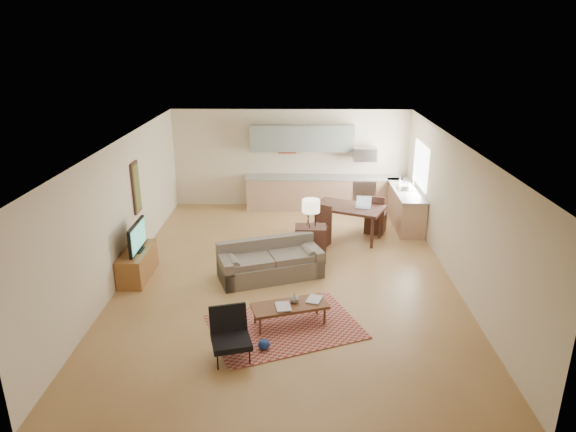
{
  "coord_description": "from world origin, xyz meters",
  "views": [
    {
      "loc": [
        0.19,
        -9.41,
        4.6
      ],
      "look_at": [
        0.0,
        0.3,
        1.15
      ],
      "focal_mm": 32.0,
      "sensor_mm": 36.0,
      "label": 1
    }
  ],
  "objects_px": {
    "sofa": "(270,260)",
    "coffee_table": "(290,314)",
    "console_table": "(310,243)",
    "dining_table": "(348,222)",
    "armchair": "(231,336)",
    "tv_credenza": "(138,264)"
  },
  "relations": [
    {
      "from": "coffee_table",
      "to": "dining_table",
      "type": "height_order",
      "value": "dining_table"
    },
    {
      "from": "sofa",
      "to": "dining_table",
      "type": "relative_size",
      "value": 1.33
    },
    {
      "from": "coffee_table",
      "to": "console_table",
      "type": "distance_m",
      "value": 2.68
    },
    {
      "from": "console_table",
      "to": "dining_table",
      "type": "distance_m",
      "value": 1.55
    },
    {
      "from": "coffee_table",
      "to": "dining_table",
      "type": "xyz_separation_m",
      "value": [
        1.32,
        3.89,
        0.21
      ]
    },
    {
      "from": "coffee_table",
      "to": "tv_credenza",
      "type": "distance_m",
      "value": 3.52
    },
    {
      "from": "coffee_table",
      "to": "console_table",
      "type": "bearing_deg",
      "value": 63.74
    },
    {
      "from": "coffee_table",
      "to": "dining_table",
      "type": "relative_size",
      "value": 0.8
    },
    {
      "from": "sofa",
      "to": "tv_credenza",
      "type": "bearing_deg",
      "value": 161.06
    },
    {
      "from": "tv_credenza",
      "to": "console_table",
      "type": "bearing_deg",
      "value": 14.73
    },
    {
      "from": "dining_table",
      "to": "tv_credenza",
      "type": "bearing_deg",
      "value": -129.62
    },
    {
      "from": "sofa",
      "to": "armchair",
      "type": "distance_m",
      "value": 2.78
    },
    {
      "from": "tv_credenza",
      "to": "dining_table",
      "type": "bearing_deg",
      "value": 26.27
    },
    {
      "from": "sofa",
      "to": "dining_table",
      "type": "distance_m",
      "value": 2.73
    },
    {
      "from": "sofa",
      "to": "coffee_table",
      "type": "bearing_deg",
      "value": -96.98
    },
    {
      "from": "console_table",
      "to": "tv_credenza",
      "type": "bearing_deg",
      "value": -164.87
    },
    {
      "from": "armchair",
      "to": "dining_table",
      "type": "distance_m",
      "value": 5.32
    },
    {
      "from": "tv_credenza",
      "to": "dining_table",
      "type": "distance_m",
      "value": 4.89
    },
    {
      "from": "console_table",
      "to": "sofa",
      "type": "bearing_deg",
      "value": -132.84
    },
    {
      "from": "dining_table",
      "to": "coffee_table",
      "type": "bearing_deg",
      "value": -84.62
    },
    {
      "from": "coffee_table",
      "to": "console_table",
      "type": "xyz_separation_m",
      "value": [
        0.4,
        2.64,
        0.19
      ]
    },
    {
      "from": "dining_table",
      "to": "sofa",
      "type": "bearing_deg",
      "value": -105.18
    }
  ]
}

